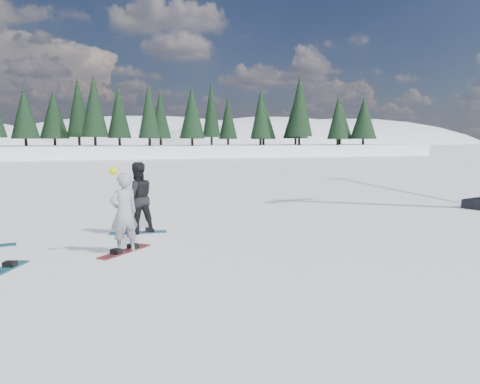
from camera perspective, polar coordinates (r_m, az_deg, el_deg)
The scene contains 7 objects.
ground at distance 9.96m, azimuth -8.14°, elevation -8.23°, with size 420.00×420.00×0.00m, color white.
alpine_backdrop at distance 199.63m, azimuth -19.82°, elevation 1.49°, with size 412.50×227.00×53.20m.
snowboarder_woman at distance 10.67m, azimuth -13.99°, elevation -2.42°, with size 0.76×0.64×1.93m.
snowboarder_man at distance 12.71m, azimuth -12.42°, elevation -0.71°, with size 0.93×0.72×1.91m, color black.
snowboard_woman at distance 10.84m, azimuth -13.85°, elevation -7.05°, with size 1.50×0.28×0.03m, color maroon.
snowboard_man at distance 12.86m, azimuth -12.31°, elevation -4.86°, with size 1.50×0.28×0.03m, color #1B6596.
snowboard_loose_a at distance 10.12m, azimuth -27.10°, elevation -8.58°, with size 1.50×0.28×0.03m, color #177583.
Camera 1 is at (-1.44, -9.52, 2.54)m, focal length 35.00 mm.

